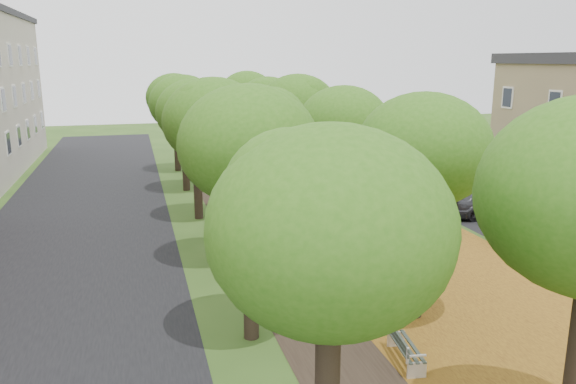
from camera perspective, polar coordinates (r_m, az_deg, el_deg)
street_asphalt at (r=23.72m, az=-21.03°, el=-5.34°), size 8.00×70.00×0.01m
footpath at (r=24.08m, az=-2.98°, el=-4.16°), size 3.20×70.00×0.01m
leaf_verge at (r=25.57m, az=8.04°, el=-3.23°), size 7.50×70.00×0.01m
parking_lot at (r=30.66m, az=22.03°, el=-1.31°), size 9.00×16.00×0.01m
tree_row_west at (r=22.72m, az=-8.60°, el=7.46°), size 3.75×33.75×6.61m
tree_row_east at (r=23.77m, az=3.06°, el=7.84°), size 3.75×33.75×6.61m
bench at (r=14.46m, az=11.70°, el=-15.13°), size 0.69×1.70×0.78m
car_silver at (r=25.11m, az=24.64°, el=-2.97°), size 4.43×2.43×1.43m
car_red at (r=25.63m, az=23.66°, el=-2.69°), size 4.23×2.71×1.32m
car_grey at (r=28.20m, az=19.45°, el=-1.00°), size 4.46×2.05×1.26m
car_white at (r=31.20m, az=17.73°, el=0.66°), size 5.68×3.38×1.48m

